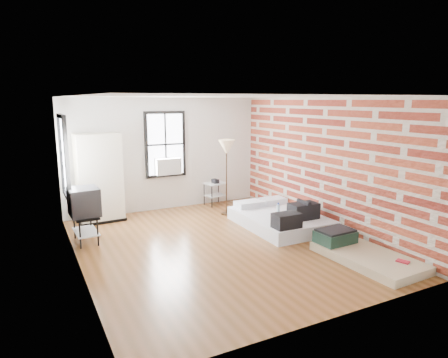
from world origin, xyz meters
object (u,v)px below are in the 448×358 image
mattress_main (281,218)px  tv_stand (84,203)px  mattress_bare (360,252)px  floor_lamp (226,150)px  wardrobe (99,178)px  side_table (215,187)px

mattress_main → tv_stand: bearing=167.2°
tv_stand → mattress_bare: bearing=-38.7°
mattress_bare → floor_lamp: (-0.80, 3.53, 1.44)m
mattress_main → tv_stand: size_ratio=1.96×
wardrobe → side_table: (2.95, 0.07, -0.53)m
mattress_main → mattress_bare: mattress_main is taller
floor_lamp → tv_stand: (-3.33, -0.47, -0.78)m
mattress_bare → wardrobe: size_ratio=0.94×
wardrobe → mattress_bare: bearing=-53.3°
side_table → tv_stand: tv_stand is taller
wardrobe → side_table: bearing=-1.6°
side_table → tv_stand: 3.75m
floor_lamp → side_table: bearing=81.3°
mattress_main → wardrobe: (-3.44, 2.24, 0.81)m
mattress_main → wardrobe: 4.18m
mattress_bare → mattress_main: bearing=92.4°
mattress_bare → side_table: (-0.66, 4.44, 0.35)m
tv_stand → floor_lamp: bearing=5.8°
wardrobe → floor_lamp: size_ratio=1.10×
mattress_bare → floor_lamp: size_ratio=1.04×
mattress_main → wardrobe: wardrobe is taller
side_table → floor_lamp: floor_lamp is taller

